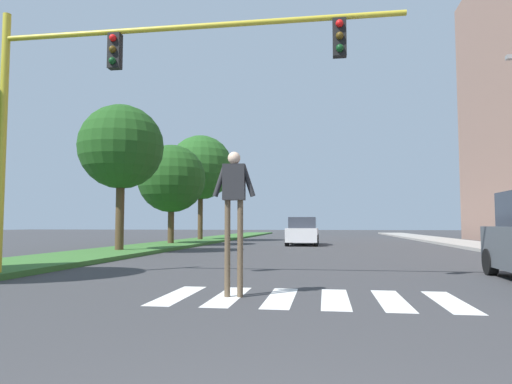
# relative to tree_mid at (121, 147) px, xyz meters

# --- Properties ---
(ground_plane) EXTENTS (140.00, 140.00, 0.00)m
(ground_plane) POSITION_rel_tree_mid_xyz_m (8.43, 12.98, -4.57)
(ground_plane) COLOR #38383A
(crosswalk) EXTENTS (4.95, 2.20, 0.01)m
(crosswalk) POSITION_rel_tree_mid_xyz_m (8.43, -10.86, -4.57)
(crosswalk) COLOR silver
(crosswalk) RESTS_ON ground_plane
(median_strip) EXTENTS (3.39, 64.00, 0.15)m
(median_strip) POSITION_rel_tree_mid_xyz_m (0.01, 10.98, -4.50)
(median_strip) COLOR #386B2D
(median_strip) RESTS_ON ground_plane
(tree_mid) EXTENTS (3.65, 3.65, 6.27)m
(tree_mid) POSITION_rel_tree_mid_xyz_m (0.00, 0.00, 0.00)
(tree_mid) COLOR #4C3823
(tree_mid) RESTS_ON median_strip
(tree_far) EXTENTS (3.95, 3.95, 5.73)m
(tree_far) POSITION_rel_tree_mid_xyz_m (-0.14, 7.06, -0.68)
(tree_far) COLOR #4C3823
(tree_far) RESTS_ON median_strip
(tree_distant) EXTENTS (4.69, 4.69, 7.59)m
(tree_distant) POSITION_rel_tree_mid_xyz_m (-0.25, 13.80, 0.81)
(tree_distant) COLOR #4C3823
(tree_distant) RESTS_ON median_strip
(sidewalk_right) EXTENTS (3.00, 64.00, 0.15)m
(sidewalk_right) POSITION_rel_tree_mid_xyz_m (17.04, 10.98, -4.50)
(sidewalk_right) COLOR #9E9991
(sidewalk_right) RESTS_ON ground_plane
(traffic_light_gantry) EXTENTS (9.10, 0.30, 6.00)m
(traffic_light_gantry) POSITION_rel_tree_mid_xyz_m (4.09, -9.22, -0.20)
(traffic_light_gantry) COLOR gold
(traffic_light_gantry) RESTS_ON median_strip
(pedestrian_performer) EXTENTS (0.75, 0.27, 2.49)m
(pedestrian_performer) POSITION_rel_tree_mid_xyz_m (7.18, -10.91, -2.91)
(pedestrian_performer) COLOR brown
(pedestrian_performer) RESTS_ON ground_plane
(sedan_midblock) EXTENTS (1.85, 4.52, 1.65)m
(sedan_midblock) POSITION_rel_tree_mid_xyz_m (7.40, 8.96, -3.80)
(sedan_midblock) COLOR silver
(sedan_midblock) RESTS_ON ground_plane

